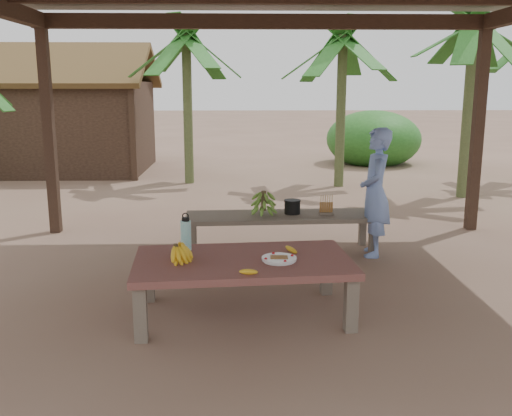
{
  "coord_description": "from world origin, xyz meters",
  "views": [
    {
      "loc": [
        -0.34,
        -5.16,
        1.92
      ],
      "look_at": [
        -0.19,
        0.02,
        0.8
      ],
      "focal_mm": 40.0,
      "sensor_mm": 36.0,
      "label": 1
    }
  ],
  "objects_px": {
    "work_table": "(243,266)",
    "water_flask": "(186,234)",
    "plate": "(279,259)",
    "woman": "(375,193)",
    "ripe_banana_bunch": "(176,252)",
    "bench": "(281,219)",
    "cooking_pot": "(292,207)"
  },
  "relations": [
    {
      "from": "work_table",
      "to": "water_flask",
      "type": "distance_m",
      "value": 0.61
    },
    {
      "from": "work_table",
      "to": "plate",
      "type": "height_order",
      "value": "plate"
    },
    {
      "from": "woman",
      "to": "ripe_banana_bunch",
      "type": "bearing_deg",
      "value": -40.96
    },
    {
      "from": "ripe_banana_bunch",
      "to": "water_flask",
      "type": "distance_m",
      "value": 0.33
    },
    {
      "from": "ripe_banana_bunch",
      "to": "plate",
      "type": "relative_size",
      "value": 0.92
    },
    {
      "from": "work_table",
      "to": "bench",
      "type": "bearing_deg",
      "value": 71.58
    },
    {
      "from": "water_flask",
      "to": "woman",
      "type": "relative_size",
      "value": 0.23
    },
    {
      "from": "ripe_banana_bunch",
      "to": "woman",
      "type": "bearing_deg",
      "value": 40.71
    },
    {
      "from": "bench",
      "to": "woman",
      "type": "height_order",
      "value": "woman"
    },
    {
      "from": "bench",
      "to": "ripe_banana_bunch",
      "type": "height_order",
      "value": "ripe_banana_bunch"
    },
    {
      "from": "ripe_banana_bunch",
      "to": "woman",
      "type": "distance_m",
      "value": 2.72
    },
    {
      "from": "work_table",
      "to": "woman",
      "type": "bearing_deg",
      "value": 44.11
    },
    {
      "from": "bench",
      "to": "woman",
      "type": "relative_size",
      "value": 1.52
    },
    {
      "from": "bench",
      "to": "work_table",
      "type": "bearing_deg",
      "value": -106.2
    },
    {
      "from": "work_table",
      "to": "plate",
      "type": "bearing_deg",
      "value": -18.75
    },
    {
      "from": "work_table",
      "to": "cooking_pot",
      "type": "relative_size",
      "value": 10.21
    },
    {
      "from": "bench",
      "to": "woman",
      "type": "bearing_deg",
      "value": -10.42
    },
    {
      "from": "water_flask",
      "to": "work_table",
      "type": "bearing_deg",
      "value": -29.22
    },
    {
      "from": "water_flask",
      "to": "plate",
      "type": "bearing_deg",
      "value": -23.9
    },
    {
      "from": "ripe_banana_bunch",
      "to": "plate",
      "type": "distance_m",
      "value": 0.85
    },
    {
      "from": "work_table",
      "to": "bench",
      "type": "relative_size",
      "value": 0.84
    },
    {
      "from": "work_table",
      "to": "ripe_banana_bunch",
      "type": "distance_m",
      "value": 0.57
    },
    {
      "from": "bench",
      "to": "water_flask",
      "type": "relative_size",
      "value": 6.61
    },
    {
      "from": "cooking_pot",
      "to": "plate",
      "type": "bearing_deg",
      "value": -98.33
    },
    {
      "from": "bench",
      "to": "plate",
      "type": "bearing_deg",
      "value": -97.16
    },
    {
      "from": "work_table",
      "to": "ripe_banana_bunch",
      "type": "xyz_separation_m",
      "value": [
        -0.55,
        -0.05,
        0.15
      ]
    },
    {
      "from": "water_flask",
      "to": "ripe_banana_bunch",
      "type": "bearing_deg",
      "value": -99.72
    },
    {
      "from": "ripe_banana_bunch",
      "to": "plate",
      "type": "height_order",
      "value": "ripe_banana_bunch"
    },
    {
      "from": "cooking_pot",
      "to": "ripe_banana_bunch",
      "type": "bearing_deg",
      "value": -120.17
    },
    {
      "from": "plate",
      "to": "woman",
      "type": "height_order",
      "value": "woman"
    },
    {
      "from": "ripe_banana_bunch",
      "to": "cooking_pot",
      "type": "distance_m",
      "value": 2.27
    },
    {
      "from": "work_table",
      "to": "cooking_pot",
      "type": "height_order",
      "value": "cooking_pot"
    }
  ]
}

